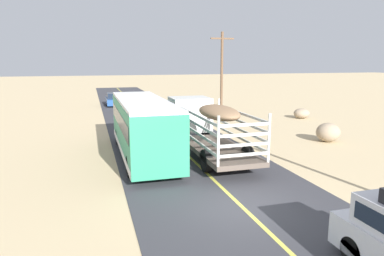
{
  "coord_description": "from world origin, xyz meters",
  "views": [
    {
      "loc": [
        -5.13,
        -11.11,
        5.29
      ],
      "look_at": [
        0.0,
        6.47,
        1.75
      ],
      "focal_mm": 32.67,
      "sensor_mm": 36.0,
      "label": 1
    }
  ],
  "objects": [
    {
      "name": "boulder_far_horizon",
      "position": [
        13.67,
        16.85,
        0.47
      ],
      "size": [
        1.48,
        1.35,
        0.93
      ],
      "primitive_type": "ellipsoid",
      "color": "gray",
      "rests_on": "ground"
    },
    {
      "name": "car_far",
      "position": [
        -2.44,
        31.56,
        0.69
      ],
      "size": [
        1.8,
        4.4,
        1.46
      ],
      "color": "#264C8C",
      "rests_on": "road_surface"
    },
    {
      "name": "ground_plane",
      "position": [
        0.0,
        0.0,
        0.0
      ],
      "size": [
        240.0,
        240.0,
        0.0
      ],
      "primitive_type": "plane",
      "color": "#CCB284"
    },
    {
      "name": "road_centre_line",
      "position": [
        0.0,
        0.0,
        0.02
      ],
      "size": [
        0.16,
        117.6,
        0.0
      ],
      "primitive_type": "cube",
      "color": "#D8CC4C",
      "rests_on": "road_surface"
    },
    {
      "name": "bus",
      "position": [
        -2.45,
        7.72,
        1.75
      ],
      "size": [
        2.54,
        10.0,
        3.21
      ],
      "color": "#2D8C66",
      "rests_on": "road_surface"
    },
    {
      "name": "road_surface",
      "position": [
        0.0,
        0.0,
        0.01
      ],
      "size": [
        8.0,
        120.0,
        0.02
      ],
      "primitive_type": "cube",
      "color": "#38383D",
      "rests_on": "ground"
    },
    {
      "name": "power_pole_mid",
      "position": [
        6.5,
        19.04,
        4.21
      ],
      "size": [
        2.2,
        0.24,
        7.84
      ],
      "color": "brown",
      "rests_on": "ground"
    },
    {
      "name": "boulder_mid_field",
      "position": [
        9.84,
        8.04,
        0.63
      ],
      "size": [
        1.58,
        1.49,
        1.26
      ],
      "primitive_type": "ellipsoid",
      "color": "gray",
      "rests_on": "ground"
    },
    {
      "name": "livestock_truck",
      "position": [
        1.14,
        8.72,
        1.79
      ],
      "size": [
        2.53,
        9.7,
        3.02
      ],
      "color": "silver",
      "rests_on": "road_surface"
    }
  ]
}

